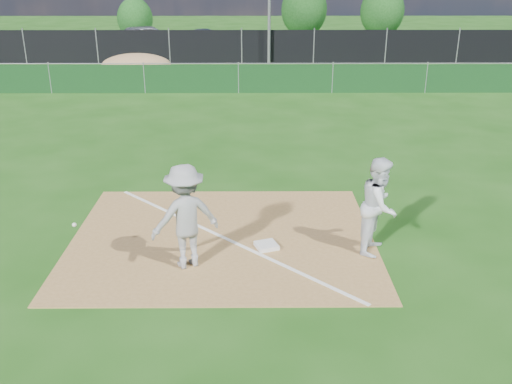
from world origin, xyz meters
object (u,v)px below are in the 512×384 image
first_base (266,246)px  car_left (149,38)px  car_mid (206,41)px  play_at_first (185,217)px  runner (379,205)px  tree_left (135,19)px  tree_right (382,11)px  car_right (347,42)px  tree_mid (304,10)px

first_base → car_left: bearing=104.1°
first_base → car_mid: (-3.16, 26.82, 0.62)m
play_at_first → runner: play_at_first is taller
runner → car_mid: 27.40m
car_left → car_mid: 3.62m
car_left → tree_left: bearing=0.4°
play_at_first → car_mid: 27.53m
tree_right → tree_left: bearing=-176.0°
car_right → tree_right: (3.60, 7.26, 1.32)m
first_base → tree_right: tree_right is taller
play_at_first → car_right: 28.12m
first_base → tree_mid: (3.54, 33.98, 1.98)m
runner → car_left: runner is taller
runner → tree_left: size_ratio=0.62×
first_base → tree_right: size_ratio=0.10×
play_at_first → car_mid: play_at_first is taller
car_left → car_mid: car_left is taller
car_mid → car_right: car_mid is taller
play_at_first → tree_left: (-7.19, 33.21, 0.56)m
runner → first_base: bearing=112.1°
tree_mid → tree_right: size_ratio=1.05×
first_base → car_mid: bearing=96.7°
play_at_first → tree_left: tree_left is taller
car_mid → car_right: size_ratio=0.97×
play_at_first → car_mid: bearing=93.6°
first_base → play_at_first: (-1.45, -0.66, 0.92)m
first_base → tree_mid: tree_mid is taller
play_at_first → car_right: (7.11, 27.21, -0.36)m
first_base → tree_mid: 34.22m
car_right → tree_right: tree_right is taller
tree_left → play_at_first: bearing=-77.8°
tree_mid → play_at_first: bearing=-98.2°
car_mid → tree_right: (12.42, 6.99, 1.26)m
runner → car_right: (3.56, 26.62, -0.31)m
car_right → first_base: bearing=-168.7°
tree_mid → car_left: bearing=-146.0°
tree_left → tree_right: tree_right is taller
car_right → tree_left: (-14.31, 6.00, 0.91)m
tree_left → car_right: bearing=-22.8°
first_base → car_right: (5.66, 26.54, 0.56)m
tree_mid → car_right: bearing=-74.1°
tree_left → tree_mid: size_ratio=0.75×
play_at_first → runner: (3.55, 0.59, -0.05)m
tree_left → first_base: bearing=-75.1°
runner → car_right: 26.86m
car_left → car_mid: (3.61, -0.20, -0.16)m
car_right → tree_left: 15.54m
car_left → car_right: car_left is taller
car_mid → tree_left: 7.98m
tree_right → car_left: bearing=-157.0°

